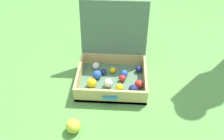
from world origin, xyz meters
TOP-DOWN VIEW (x-y plane):
  - ground_plane at (0.00, 0.00)m, footprint 16.00×16.00m
  - open_suitcase at (-0.07, 0.05)m, footprint 0.53×0.56m
  - stray_ball_on_grass at (-0.29, -0.47)m, footprint 0.10×0.10m

SIDE VIEW (x-z plane):
  - ground_plane at x=0.00m, z-range 0.00..0.00m
  - stray_ball_on_grass at x=-0.29m, z-range 0.00..0.10m
  - open_suitcase at x=-0.07m, z-range -0.16..0.40m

